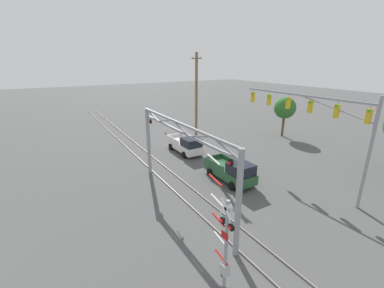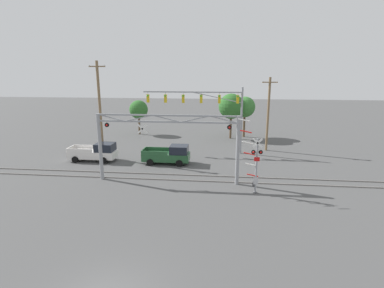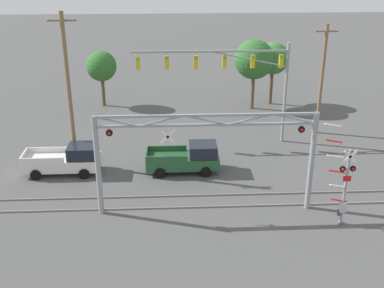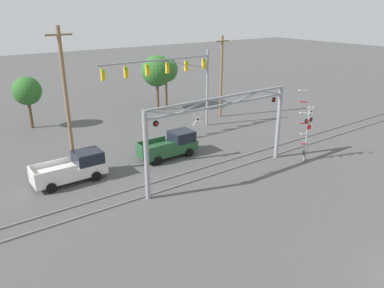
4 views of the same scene
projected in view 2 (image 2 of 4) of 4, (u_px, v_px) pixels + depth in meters
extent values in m
cube|color=gray|center=(168.00, 180.00, 26.90)|extent=(80.00, 0.08, 0.10)
cube|color=gray|center=(171.00, 174.00, 28.29)|extent=(80.00, 0.08, 0.10)
cylinder|color=gray|center=(100.00, 147.00, 26.57)|extent=(0.32, 0.32, 5.98)
cylinder|color=gray|center=(238.00, 151.00, 25.31)|extent=(0.32, 0.32, 5.98)
cube|color=gray|center=(167.00, 122.00, 25.38)|extent=(12.43, 0.14, 0.14)
cube|color=gray|center=(167.00, 115.00, 25.25)|extent=(12.43, 0.14, 0.14)
cube|color=gray|center=(111.00, 118.00, 25.82)|extent=(2.44, 0.08, 0.63)
cube|color=gray|center=(139.00, 118.00, 25.57)|extent=(2.44, 0.08, 0.63)
cube|color=gray|center=(167.00, 119.00, 25.32)|extent=(2.44, 0.08, 0.63)
cube|color=gray|center=(195.00, 119.00, 25.07)|extent=(2.44, 0.08, 0.63)
cube|color=gray|center=(224.00, 120.00, 24.81)|extent=(2.44, 0.08, 0.63)
cylinder|color=black|center=(107.00, 125.00, 26.02)|extent=(0.38, 0.10, 0.38)
sphere|color=red|center=(107.00, 125.00, 25.95)|extent=(0.18, 0.18, 0.18)
cylinder|color=gray|center=(107.00, 122.00, 25.96)|extent=(0.04, 0.04, 0.10)
cylinder|color=black|center=(229.00, 127.00, 24.92)|extent=(0.38, 0.10, 0.38)
sphere|color=red|center=(229.00, 127.00, 24.85)|extent=(0.18, 0.18, 0.18)
cylinder|color=gray|center=(229.00, 124.00, 24.86)|extent=(0.04, 0.04, 0.10)
cube|color=white|center=(142.00, 129.00, 25.65)|extent=(0.88, 0.03, 0.88)
cube|color=white|center=(142.00, 129.00, 25.65)|extent=(0.88, 0.03, 0.88)
cylinder|color=black|center=(142.00, 129.00, 25.63)|extent=(0.04, 0.04, 0.02)
cylinder|color=gray|center=(256.00, 166.00, 23.57)|extent=(0.16, 0.16, 4.51)
cylinder|color=#59595B|center=(255.00, 192.00, 24.08)|extent=(0.35, 0.35, 0.10)
cube|color=white|center=(258.00, 143.00, 23.02)|extent=(0.78, 0.03, 0.78)
cube|color=white|center=(258.00, 143.00, 23.02)|extent=(0.78, 0.03, 0.78)
cylinder|color=black|center=(258.00, 143.00, 22.99)|extent=(0.04, 0.04, 0.02)
cylinder|color=black|center=(253.00, 152.00, 23.33)|extent=(0.32, 0.09, 0.32)
sphere|color=red|center=(253.00, 152.00, 23.27)|extent=(0.16, 0.16, 0.16)
cylinder|color=black|center=(261.00, 152.00, 23.27)|extent=(0.32, 0.09, 0.32)
sphere|color=red|center=(261.00, 152.00, 23.21)|extent=(0.16, 0.16, 0.16)
cube|color=gray|center=(257.00, 152.00, 23.30)|extent=(0.64, 0.06, 0.06)
cube|color=red|center=(257.00, 159.00, 23.33)|extent=(0.44, 0.02, 0.32)
cube|color=#B2B2B7|center=(256.00, 181.00, 23.85)|extent=(0.36, 0.28, 0.56)
cylinder|color=red|center=(252.00, 175.00, 23.77)|extent=(0.90, 0.09, 0.25)
cylinder|color=white|center=(251.00, 165.00, 23.58)|extent=(0.90, 0.09, 0.25)
cylinder|color=red|center=(249.00, 154.00, 23.40)|extent=(0.90, 0.09, 0.25)
cylinder|color=white|center=(248.00, 143.00, 23.21)|extent=(0.90, 0.09, 0.25)
cylinder|color=red|center=(246.00, 132.00, 23.02)|extent=(0.90, 0.09, 0.25)
cylinder|color=white|center=(244.00, 120.00, 22.83)|extent=(0.90, 0.09, 0.25)
cube|color=#3F3F42|center=(254.00, 185.00, 23.94)|extent=(0.24, 0.12, 0.36)
cylinder|color=gray|center=(241.00, 121.00, 35.02)|extent=(0.24, 0.24, 7.81)
cube|color=gray|center=(192.00, 92.00, 34.85)|extent=(11.59, 0.14, 0.14)
cube|color=gray|center=(217.00, 97.00, 34.69)|extent=(5.81, 0.08, 1.28)
cylinder|color=gray|center=(148.00, 93.00, 35.44)|extent=(0.04, 0.04, 0.30)
cube|color=gold|center=(148.00, 98.00, 35.58)|extent=(0.30, 0.26, 0.96)
sphere|color=green|center=(148.00, 96.00, 35.34)|extent=(0.18, 0.18, 0.18)
cylinder|color=gray|center=(165.00, 93.00, 35.22)|extent=(0.04, 0.04, 0.30)
cube|color=gold|center=(165.00, 99.00, 35.36)|extent=(0.30, 0.26, 0.96)
sphere|color=green|center=(165.00, 96.00, 35.12)|extent=(0.18, 0.18, 0.18)
cylinder|color=gray|center=(183.00, 93.00, 34.99)|extent=(0.04, 0.04, 0.30)
cube|color=gold|center=(183.00, 99.00, 35.14)|extent=(0.30, 0.26, 0.96)
sphere|color=green|center=(183.00, 96.00, 34.90)|extent=(0.18, 0.18, 0.18)
cylinder|color=gray|center=(201.00, 93.00, 34.77)|extent=(0.04, 0.04, 0.30)
cube|color=gold|center=(201.00, 99.00, 34.92)|extent=(0.30, 0.26, 0.96)
sphere|color=green|center=(201.00, 96.00, 34.68)|extent=(0.18, 0.18, 0.18)
cylinder|color=gray|center=(219.00, 94.00, 34.55)|extent=(0.04, 0.04, 0.30)
cube|color=gold|center=(219.00, 99.00, 34.70)|extent=(0.30, 0.26, 0.96)
sphere|color=green|center=(219.00, 96.00, 34.46)|extent=(0.18, 0.18, 0.18)
cylinder|color=gray|center=(238.00, 94.00, 34.33)|extent=(0.04, 0.04, 0.30)
cube|color=gold|center=(238.00, 99.00, 34.48)|extent=(0.30, 0.26, 0.96)
sphere|color=green|center=(238.00, 96.00, 34.24)|extent=(0.18, 0.18, 0.18)
cube|color=#23512D|center=(166.00, 157.00, 31.73)|extent=(4.95, 1.90, 0.79)
cube|color=black|center=(179.00, 149.00, 31.40)|extent=(1.86, 1.75, 0.85)
cube|color=#23512D|center=(155.00, 153.00, 30.83)|extent=(2.69, 0.08, 0.38)
cube|color=#23512D|center=(158.00, 149.00, 32.58)|extent=(2.69, 0.08, 0.38)
cube|color=#23512D|center=(144.00, 151.00, 31.85)|extent=(0.10, 1.82, 0.38)
cylinder|color=black|center=(179.00, 163.00, 30.74)|extent=(0.70, 0.24, 0.70)
cylinder|color=black|center=(182.00, 158.00, 32.60)|extent=(0.70, 0.24, 0.70)
cylinder|color=black|center=(150.00, 162.00, 31.06)|extent=(0.70, 0.24, 0.70)
cylinder|color=black|center=(154.00, 157.00, 32.92)|extent=(0.70, 0.24, 0.70)
cube|color=silver|center=(93.00, 154.00, 32.72)|extent=(5.11, 1.90, 0.79)
cube|color=black|center=(105.00, 147.00, 32.38)|extent=(1.92, 1.75, 0.85)
cube|color=silver|center=(79.00, 151.00, 31.82)|extent=(2.79, 0.08, 0.38)
cube|color=silver|center=(87.00, 147.00, 33.57)|extent=(2.79, 0.08, 0.38)
cube|color=silver|center=(71.00, 148.00, 32.85)|extent=(0.10, 1.82, 0.38)
cylinder|color=black|center=(104.00, 160.00, 31.72)|extent=(0.70, 0.24, 0.70)
cylinder|color=black|center=(110.00, 156.00, 33.58)|extent=(0.70, 0.24, 0.70)
cylinder|color=black|center=(75.00, 160.00, 32.05)|extent=(0.70, 0.24, 0.70)
cylinder|color=black|center=(83.00, 155.00, 33.91)|extent=(0.70, 0.24, 0.70)
cylinder|color=brown|center=(100.00, 111.00, 32.60)|extent=(0.28, 0.28, 10.66)
cube|color=brown|center=(97.00, 66.00, 31.50)|extent=(1.80, 0.12, 0.12)
cylinder|color=silver|center=(89.00, 65.00, 31.56)|extent=(0.08, 0.08, 0.12)
cylinder|color=silver|center=(104.00, 65.00, 31.39)|extent=(0.08, 0.08, 0.12)
cylinder|color=brown|center=(268.00, 115.00, 36.20)|extent=(0.28, 0.28, 8.91)
cube|color=brown|center=(270.00, 82.00, 35.30)|extent=(1.80, 0.12, 0.12)
cylinder|color=silver|center=(263.00, 81.00, 35.36)|extent=(0.08, 0.08, 0.12)
cylinder|color=silver|center=(277.00, 81.00, 35.19)|extent=(0.08, 0.08, 0.12)
cylinder|color=brown|center=(244.00, 126.00, 44.68)|extent=(0.32, 0.32, 3.42)
sphere|color=#387533|center=(245.00, 107.00, 44.03)|extent=(3.05, 3.05, 3.05)
cylinder|color=brown|center=(139.00, 125.00, 46.65)|extent=(0.32, 0.32, 2.88)
sphere|color=#2D6628|center=(139.00, 109.00, 46.08)|extent=(2.84, 2.84, 2.84)
cylinder|color=brown|center=(231.00, 127.00, 43.59)|extent=(0.32, 0.32, 3.43)
sphere|color=#2D6628|center=(231.00, 106.00, 42.89)|extent=(3.63, 3.63, 3.63)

